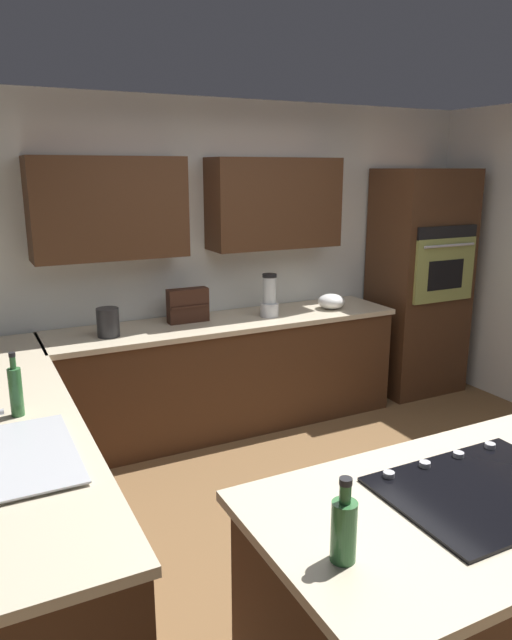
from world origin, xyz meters
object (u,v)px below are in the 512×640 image
oil_bottle (344,528)px  blender (269,298)px  sink_unit (15,456)px  wall_oven (419,283)px  mixing_bowl (331,301)px  cooktop (485,489)px  dish_soap_bottle (16,390)px  spice_rack (188,305)px  kettle (108,322)px

oil_bottle → blender: bearing=-113.9°
sink_unit → blender: (-2.08, -1.68, 0.13)m
wall_oven → mixing_bowl: bearing=2.4°
cooktop → oil_bottle: (0.70, 0.09, 0.10)m
wall_oven → dish_soap_bottle: wall_oven is taller
spice_rack → kettle: bearing=10.9°
wall_oven → mixing_bowl: (1.00, 0.04, -0.07)m
cooktop → dish_soap_bottle: (1.48, -1.52, 0.12)m
wall_oven → cooktop: (2.14, 2.77, -0.13)m
wall_oven → kettle: (2.90, 0.04, -0.03)m
mixing_bowl → oil_bottle: oil_bottle is taller
spice_rack → oil_bottle: 3.00m
kettle → wall_oven: bearing=-179.2°
spice_rack → kettle: spice_rack is taller
dish_soap_bottle → spice_rack: bearing=-135.9°
sink_unit → mixing_bowl: size_ratio=3.04×
wall_oven → spice_rack: size_ratio=6.46×
oil_bottle → dish_soap_bottle: bearing=-64.3°
blender → sink_unit: bearing=39.0°
wall_oven → sink_unit: size_ratio=2.95×
wall_oven → dish_soap_bottle: (3.62, 1.24, -0.00)m
blender → mixing_bowl: size_ratio=1.51×
cooktop → mixing_bowl: size_ratio=3.30×
cooktop → blender: bearing=-101.2°
sink_unit → cooktop: (-1.54, 1.04, -0.01)m
mixing_bowl → spice_rack: 1.26m
dish_soap_bottle → oil_bottle: dish_soap_bottle is taller
wall_oven → spice_rack: bearing=-2.1°
blender → mixing_bowl: bearing=180.0°
dish_soap_bottle → oil_bottle: 1.79m
sink_unit → blender: size_ratio=2.01×
wall_oven → blender: 1.60m
dish_soap_bottle → sink_unit: bearing=83.0°
wall_oven → oil_bottle: size_ratio=7.48×
wall_oven → oil_bottle: (2.84, 2.86, -0.03)m
mixing_bowl → kettle: (1.90, 0.00, 0.04)m
blender → kettle: (1.30, 0.00, -0.05)m
mixing_bowl → sink_unit: bearing=32.1°
cooktop → mixing_bowl: mixing_bowl is taller
cooktop → blender: 2.78m
kettle → dish_soap_bottle: bearing=59.1°
sink_unit → spice_rack: size_ratio=2.19×
dish_soap_bottle → cooktop: bearing=134.2°
cooktop → mixing_bowl: 2.95m
cooktop → spice_rack: 2.85m
blender → dish_soap_bottle: 2.35m
mixing_bowl → oil_bottle: (1.84, 2.81, 0.05)m
wall_oven → oil_bottle: bearing=45.1°
wall_oven → dish_soap_bottle: 3.83m
mixing_bowl → cooktop: bearing=67.3°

